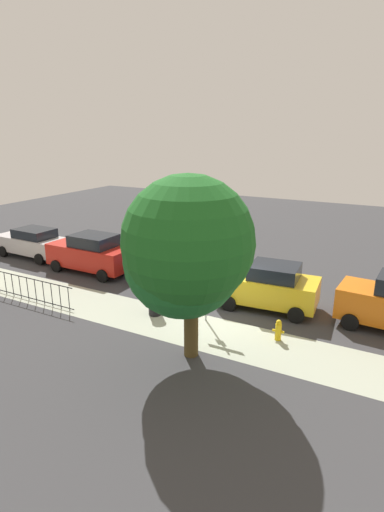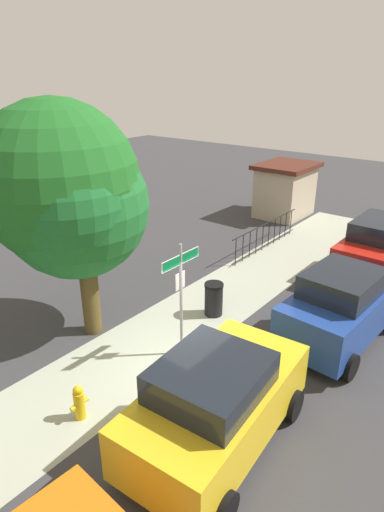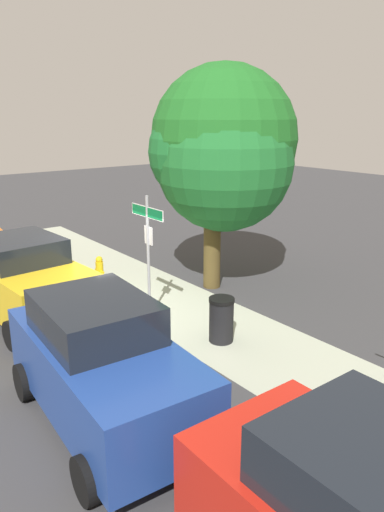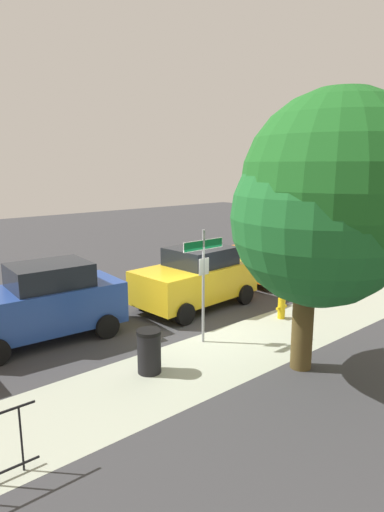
% 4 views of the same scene
% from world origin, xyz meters
% --- Properties ---
extents(ground_plane, '(60.00, 60.00, 0.00)m').
position_xyz_m(ground_plane, '(0.00, 0.00, 0.00)').
color(ground_plane, '#38383A').
extents(sidewalk_strip, '(24.00, 2.60, 0.00)m').
position_xyz_m(sidewalk_strip, '(2.00, 1.30, 0.00)').
color(sidewalk_strip, '#A6AD98').
rests_on(sidewalk_strip, ground_plane).
extents(street_sign, '(1.28, 0.07, 2.93)m').
position_xyz_m(street_sign, '(0.52, 0.40, 1.99)').
color(street_sign, '#9EA0A5').
rests_on(street_sign, ground_plane).
extents(shade_tree, '(4.06, 3.99, 6.01)m').
position_xyz_m(shade_tree, '(-0.30, 3.28, 3.75)').
color(shade_tree, '#4D3E1E').
rests_on(shade_tree, ground_plane).
extents(car_orange, '(4.17, 2.23, 2.11)m').
position_xyz_m(car_orange, '(-6.04, -2.19, 1.04)').
color(car_orange, orange).
rests_on(car_orange, ground_plane).
extents(car_yellow, '(4.15, 2.36, 1.92)m').
position_xyz_m(car_yellow, '(-1.24, -1.91, 0.96)').
color(car_yellow, yellow).
rests_on(car_yellow, ground_plane).
extents(car_blue, '(4.18, 2.19, 2.01)m').
position_xyz_m(car_blue, '(3.56, -2.41, 1.00)').
color(car_blue, navy).
rests_on(car_blue, ground_plane).
extents(fire_hydrant, '(0.42, 0.22, 0.78)m').
position_xyz_m(fire_hydrant, '(-2.43, 0.60, 0.38)').
color(fire_hydrant, yellow).
rests_on(fire_hydrant, ground_plane).
extents(trash_bin, '(0.55, 0.55, 0.98)m').
position_xyz_m(trash_bin, '(2.55, 0.90, 0.49)').
color(trash_bin, black).
rests_on(trash_bin, ground_plane).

